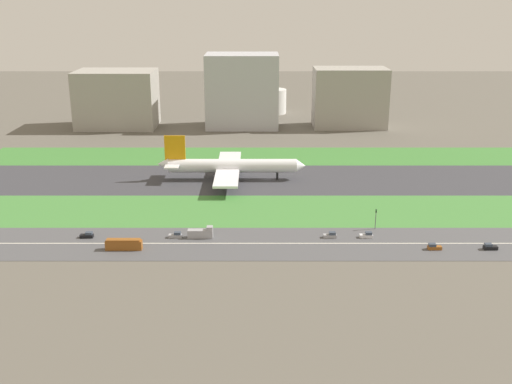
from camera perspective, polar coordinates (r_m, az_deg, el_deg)
name	(u,v)px	position (r m, az deg, el deg)	size (l,w,h in m)	color
ground_plane	(270,180)	(270.58, 1.34, 1.16)	(800.00, 800.00, 0.00)	#5B564C
runway	(270,179)	(270.56, 1.34, 1.17)	(280.00, 46.00, 0.10)	#38383D
grass_median_north	(269,156)	(310.05, 1.20, 3.35)	(280.00, 36.00, 0.10)	#3D7A33
grass_median_south	(272,211)	(231.60, 1.52, -1.75)	(280.00, 36.00, 0.10)	#427F38
highway	(274,243)	(201.76, 1.71, -4.80)	(280.00, 28.00, 0.10)	#4C4C4F
highway_centerline	(274,243)	(201.74, 1.71, -4.79)	(266.00, 0.50, 0.01)	silver
airliner	(232,166)	(269.07, -2.29, 2.44)	(65.00, 56.00, 19.70)	white
car_0	(90,235)	(213.62, -15.16, -3.87)	(4.40, 1.80, 2.00)	black
car_2	(369,235)	(209.31, 10.50, -3.99)	(4.40, 1.80, 2.00)	silver
bus_0	(126,244)	(200.89, -11.94, -4.76)	(11.60, 2.50, 3.50)	brown
car_4	(493,247)	(210.49, 21.14, -4.82)	(4.40, 1.80, 2.00)	black
truck_1	(204,233)	(206.53, -4.88, -3.82)	(8.40, 2.50, 4.00)	#99999E
car_3	(179,235)	(207.73, -7.21, -3.99)	(4.40, 1.80, 2.00)	#99999E
car_6	(437,247)	(204.82, 16.44, -4.95)	(4.40, 1.80, 2.00)	brown
car_5	(333,235)	(207.50, 7.18, -4.02)	(4.40, 1.80, 2.00)	#99999E
traffic_light	(378,218)	(216.24, 11.31, -2.36)	(0.36, 0.50, 7.20)	#4C4C51
terminal_building	(120,99)	(387.40, -12.53, 8.45)	(47.39, 32.38, 34.24)	#9E998E
hangar_building	(245,91)	(377.33, -1.03, 9.38)	(43.54, 29.55, 44.13)	#B2B2B7
office_tower	(352,98)	(382.17, 8.95, 8.64)	(43.90, 25.25, 35.71)	#9E998E
fuel_tank_west	(275,101)	(424.00, 1.80, 8.43)	(18.79, 18.79, 16.41)	silver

